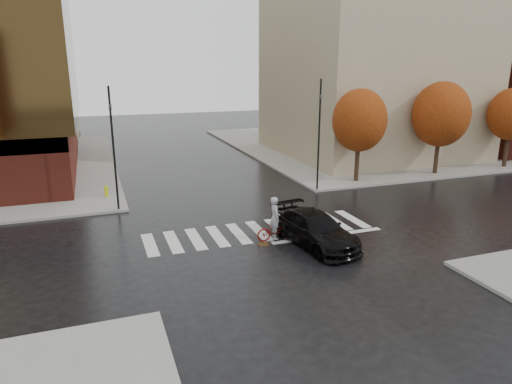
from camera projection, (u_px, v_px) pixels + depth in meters
ground at (262, 234)px, 22.91m from camera, size 120.00×120.00×0.00m
sidewalk_ne at (377, 143)px, 48.77m from camera, size 30.00×30.00×0.15m
crosswalk at (259, 231)px, 23.36m from camera, size 12.00×3.00×0.01m
building_ne_tan at (372, 54)px, 41.38m from camera, size 16.00×16.00×18.00m
building_ne_brick at (511, 75)px, 46.26m from camera, size 14.00×14.00×14.00m
tree_ne_a at (360, 121)px, 31.67m from camera, size 3.80×3.80×6.50m
tree_ne_b at (441, 114)px, 33.92m from camera, size 4.20×4.20×6.89m
tree_ne_c at (512, 114)px, 36.28m from camera, size 3.60×3.60×6.31m
sedan at (315, 229)px, 21.42m from camera, size 2.91×5.56×1.54m
cyclist at (276, 226)px, 21.90m from camera, size 2.00×0.88×2.20m
traffic_light_nw at (113, 142)px, 25.36m from camera, size 0.18×0.15×6.97m
traffic_light_ne at (319, 128)px, 29.52m from camera, size 0.17×0.19×7.20m
fire_hydrant at (106, 191)px, 28.76m from camera, size 0.26×0.26×0.72m
manhole at (263, 244)px, 21.63m from camera, size 0.73×0.73×0.01m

